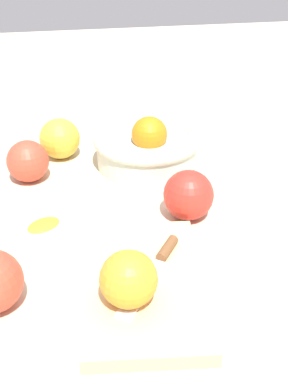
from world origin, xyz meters
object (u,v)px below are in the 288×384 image
Objects in this scene: bowl at (147,146)px; apple_front_left_2 at (60,139)px; cutting_board at (144,286)px; apple_back_center at (188,195)px; knife at (157,265)px; apple_front_left at (28,161)px; orange_on_board at (128,279)px.

bowl is 0.16m from apple_front_left_2.
cutting_board is 3.18× the size of apple_back_center.
bowl is 0.31m from knife.
apple_back_center is at bearing 148.90° from cutting_board.
apple_front_left_2 is 0.98× the size of apple_back_center.
apple_front_left_2 is at bearing -166.55° from cutting_board.
bowl reaches higher than apple_back_center.
apple_front_left is (-0.31, -0.15, 0.03)m from cutting_board.
apple_back_center reaches higher than apple_front_left.
bowl is at bearing 69.19° from apple_front_left_2.
apple_front_left_2 is (-0.06, -0.15, 0.00)m from bowl.
apple_front_left is at bearing -35.79° from apple_front_left_2.
orange_on_board is 0.94× the size of apple_front_left.
cutting_board is 1.77× the size of knife.
orange_on_board is 0.49× the size of knife.
apple_back_center is at bearing 148.18° from orange_on_board.
knife is 0.34m from apple_front_left.
orange_on_board is at bearing -34.93° from cutting_board.
knife is at bearing -7.31° from bowl.
orange_on_board is (0.36, -0.08, 0.02)m from bowl.
orange_on_board is at bearing -13.00° from bowl.
apple_front_left_2 reaches higher than knife.
apple_front_left reaches higher than knife.
apple_back_center is at bearing 10.93° from bowl.
apple_front_left is (-0.29, -0.17, 0.01)m from knife.
cutting_board is 0.06m from orange_on_board.
apple_front_left_2 is at bearing 144.21° from apple_front_left.
apple_front_left is 0.94× the size of apple_back_center.
cutting_board is 3.40× the size of apple_front_left.
apple_back_center is (-0.19, 0.12, -0.02)m from orange_on_board.
bowl is 0.78× the size of cutting_board.
apple_front_left_2 is at bearing -170.78° from orange_on_board.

